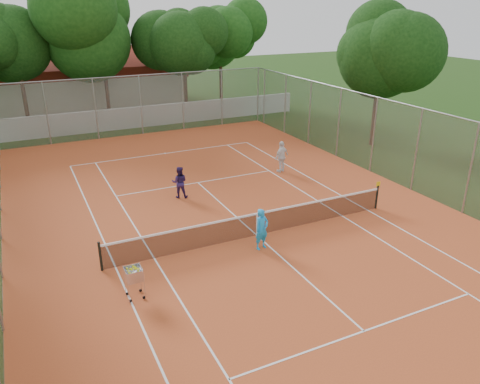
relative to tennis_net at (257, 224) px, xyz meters
name	(u,v)px	position (x,y,z in m)	size (l,w,h in m)	color
ground	(257,236)	(0.00, 0.00, -0.51)	(120.00, 120.00, 0.00)	#18330E
court_pad	(257,235)	(0.00, 0.00, -0.50)	(18.00, 34.00, 0.02)	#BC4E24
court_lines	(257,235)	(0.00, 0.00, -0.49)	(10.98, 23.78, 0.01)	white
tennis_net	(257,224)	(0.00, 0.00, 0.00)	(11.88, 0.10, 0.98)	black
perimeter_fence	(257,188)	(0.00, 0.00, 1.49)	(18.00, 34.00, 4.00)	slate
boundary_wall	(135,117)	(0.00, 19.00, 0.24)	(26.00, 0.30, 1.50)	silver
clubhouse	(83,80)	(-2.00, 29.00, 1.69)	(16.40, 9.00, 4.40)	beige
tropical_trees	(120,53)	(0.00, 22.00, 4.49)	(29.00, 19.00, 10.00)	black
player_near	(262,229)	(-0.32, -0.99, 0.29)	(0.57, 0.37, 1.56)	#1B99E6
player_far_left	(179,182)	(-1.43, 4.98, 0.26)	(0.73, 0.57, 1.50)	#2A1B52
player_far_right	(282,157)	(4.65, 6.03, 0.35)	(0.99, 0.41, 1.69)	white
ball_hopper	(134,282)	(-5.29, -2.05, 0.07)	(0.54, 0.54, 1.12)	silver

